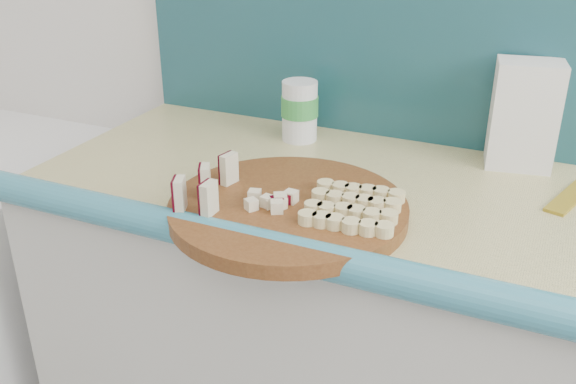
% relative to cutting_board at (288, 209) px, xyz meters
% --- Properties ---
extents(cutting_board, '(0.46, 0.46, 0.03)m').
position_rel_cutting_board_xyz_m(cutting_board, '(0.00, 0.00, 0.00)').
color(cutting_board, '#4E2710').
rests_on(cutting_board, kitchen_counter).
extents(apple_wedges, '(0.08, 0.17, 0.06)m').
position_rel_cutting_board_xyz_m(apple_wedges, '(-0.14, -0.05, 0.04)').
color(apple_wedges, beige).
rests_on(apple_wedges, cutting_board).
extents(apple_chunks, '(0.06, 0.07, 0.02)m').
position_rel_cutting_board_xyz_m(apple_chunks, '(-0.03, -0.00, 0.02)').
color(apple_chunks, beige).
rests_on(apple_chunks, cutting_board).
extents(banana_slices, '(0.17, 0.17, 0.02)m').
position_rel_cutting_board_xyz_m(banana_slices, '(0.12, 0.01, 0.02)').
color(banana_slices, '#DBC785').
rests_on(banana_slices, cutting_board).
extents(flour_bag, '(0.14, 0.11, 0.22)m').
position_rel_cutting_board_xyz_m(flour_bag, '(0.34, 0.41, 0.10)').
color(flour_bag, silver).
rests_on(flour_bag, kitchen_counter).
extents(canister, '(0.08, 0.08, 0.14)m').
position_rel_cutting_board_xyz_m(canister, '(-0.13, 0.36, 0.06)').
color(canister, silver).
rests_on(canister, kitchen_counter).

